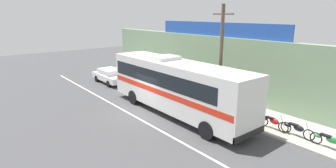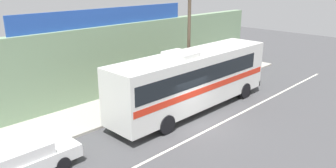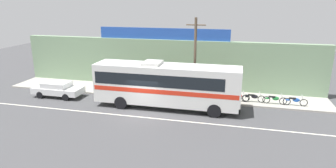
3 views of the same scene
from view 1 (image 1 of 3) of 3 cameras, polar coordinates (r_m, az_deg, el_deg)
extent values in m
plane|color=#444447|center=(18.50, -5.57, -6.04)|extent=(70.00, 70.00, 0.00)
cube|color=#A8A399|center=(21.57, 6.08, -2.79)|extent=(30.00, 3.60, 0.14)
cube|color=gray|center=(22.53, 10.16, 3.93)|extent=(30.00, 0.70, 4.80)
cube|color=#234CAD|center=(22.32, 10.07, 11.48)|extent=(12.96, 0.12, 1.10)
cube|color=silver|center=(18.11, -7.70, -6.56)|extent=(30.00, 0.14, 0.01)
cube|color=silver|center=(17.60, 1.72, -0.24)|extent=(11.70, 2.52, 3.10)
cube|color=black|center=(17.82, 0.76, 1.77)|extent=(10.30, 2.54, 0.96)
cube|color=red|center=(17.68, 1.71, -1.18)|extent=(11.47, 2.53, 0.36)
cube|color=black|center=(13.74, 17.62, -3.35)|extent=(0.04, 2.27, 1.40)
cube|color=black|center=(14.40, 17.02, -10.24)|extent=(0.12, 2.52, 0.36)
cube|color=silver|center=(18.14, -0.64, 5.62)|extent=(1.40, 1.76, 0.24)
cylinder|color=black|center=(16.29, 14.05, -7.43)|extent=(1.04, 0.32, 1.04)
cylinder|color=black|center=(14.62, 8.34, -9.76)|extent=(1.04, 0.32, 1.04)
cylinder|color=black|center=(21.35, -2.00, -1.63)|extent=(1.04, 0.32, 1.04)
cylinder|color=black|center=(20.11, -7.36, -2.80)|extent=(1.04, 0.32, 1.04)
cube|color=silver|center=(26.53, -12.21, 1.51)|extent=(4.48, 1.80, 0.56)
cube|color=silver|center=(26.51, -12.37, 2.64)|extent=(2.33, 1.62, 0.48)
cube|color=black|center=(25.76, -11.51, 2.26)|extent=(0.21, 1.52, 0.34)
cylinder|color=black|center=(25.86, -9.20, 0.63)|extent=(0.62, 0.20, 0.62)
cylinder|color=black|center=(25.11, -12.58, 0.03)|extent=(0.62, 0.20, 0.62)
cylinder|color=black|center=(28.10, -11.82, 1.64)|extent=(0.62, 0.20, 0.62)
cylinder|color=black|center=(27.40, -14.99, 1.11)|extent=(0.62, 0.20, 0.62)
cylinder|color=brown|center=(17.36, 11.20, 4.86)|extent=(0.22, 0.22, 7.01)
cylinder|color=brown|center=(17.11, 11.70, 14.48)|extent=(1.60, 0.10, 0.10)
torus|color=black|center=(16.29, 23.43, -8.52)|extent=(0.62, 0.06, 0.62)
torus|color=black|center=(16.83, 19.75, -7.40)|extent=(0.62, 0.06, 0.62)
cylinder|color=silver|center=(16.21, 23.29, -7.47)|extent=(0.34, 0.04, 0.65)
cylinder|color=silver|center=(16.14, 23.09, -6.32)|extent=(0.03, 0.56, 0.03)
ellipsoid|color=red|center=(16.46, 21.80, -7.43)|extent=(0.56, 0.22, 0.34)
cube|color=black|center=(16.54, 20.99, -6.79)|extent=(0.52, 0.20, 0.10)
ellipsoid|color=red|center=(16.75, 19.96, -7.01)|extent=(0.36, 0.14, 0.16)
torus|color=black|center=(15.90, 27.91, -9.62)|extent=(0.62, 0.06, 0.62)
torus|color=black|center=(16.37, 23.90, -8.46)|extent=(0.62, 0.06, 0.62)
cylinder|color=silver|center=(15.82, 27.78, -8.55)|extent=(0.34, 0.04, 0.65)
cylinder|color=silver|center=(15.74, 27.59, -7.38)|extent=(0.03, 0.56, 0.03)
ellipsoid|color=black|center=(16.03, 26.15, -8.50)|extent=(0.56, 0.22, 0.34)
cube|color=black|center=(16.10, 25.27, -7.84)|extent=(0.52, 0.20, 0.10)
ellipsoid|color=black|center=(16.29, 24.14, -8.06)|extent=(0.36, 0.14, 0.16)
torus|color=black|center=(15.71, 29.08, -10.07)|extent=(0.62, 0.06, 0.62)
ellipsoid|color=#237F38|center=(15.42, 31.69, -10.16)|extent=(0.56, 0.22, 0.34)
cube|color=black|center=(15.46, 30.68, -9.47)|extent=(0.52, 0.20, 0.10)
ellipsoid|color=#237F38|center=(15.63, 29.35, -9.66)|extent=(0.36, 0.14, 0.16)
cylinder|color=navy|center=(20.12, 10.13, -2.85)|extent=(0.13, 0.13, 0.79)
cylinder|color=navy|center=(19.99, 9.79, -2.95)|extent=(0.13, 0.13, 0.79)
cylinder|color=white|center=(19.86, 10.05, -1.00)|extent=(0.30, 0.30, 0.59)
sphere|color=tan|center=(19.75, 10.10, 0.21)|extent=(0.21, 0.21, 0.21)
cylinder|color=white|center=(20.00, 10.43, -0.82)|extent=(0.08, 0.08, 0.55)
cylinder|color=white|center=(19.71, 9.66, -1.02)|extent=(0.08, 0.08, 0.55)
camera|label=2|loc=(27.49, -42.13, 13.52)|focal=35.05mm
camera|label=3|loc=(13.16, -95.45, 7.23)|focal=30.96mm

